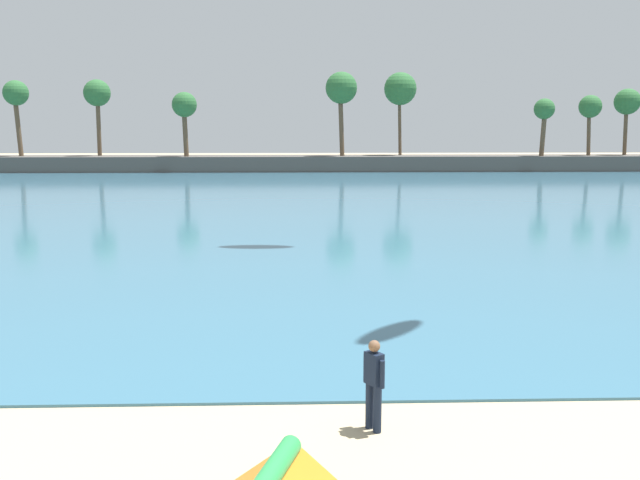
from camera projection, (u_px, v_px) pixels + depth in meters
name	position (u px, v px, depth m)	size (l,w,h in m)	color
sea	(273.00, 181.00, 67.30)	(220.00, 109.04, 0.06)	#386B84
palm_headland	(302.00, 150.00, 81.33)	(106.49, 6.35, 11.45)	#514C47
person_at_waterline	(374.00, 382.00, 12.34)	(0.35, 0.48, 1.67)	#141E33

